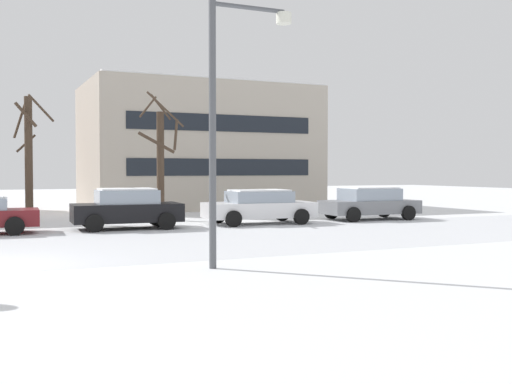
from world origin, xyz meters
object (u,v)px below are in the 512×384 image
at_px(parked_car_white, 259,206).
at_px(parked_car_black, 127,208).
at_px(street_lamp, 227,103).
at_px(parked_car_gray, 369,203).

bearing_deg(parked_car_white, parked_car_black, 178.65).
relative_size(street_lamp, parked_car_white, 1.32).
relative_size(parked_car_black, parked_car_white, 0.90).
distance_m(parked_car_white, parked_car_gray, 5.39).
height_order(parked_car_black, parked_car_gray, parked_car_black).
distance_m(street_lamp, parked_car_black, 10.49).
relative_size(parked_car_black, parked_car_gray, 0.93).
bearing_deg(parked_car_white, street_lamp, -118.26).
bearing_deg(parked_car_gray, parked_car_white, 179.86).
xyz_separation_m(parked_car_black, parked_car_white, (5.39, -0.13, -0.05)).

